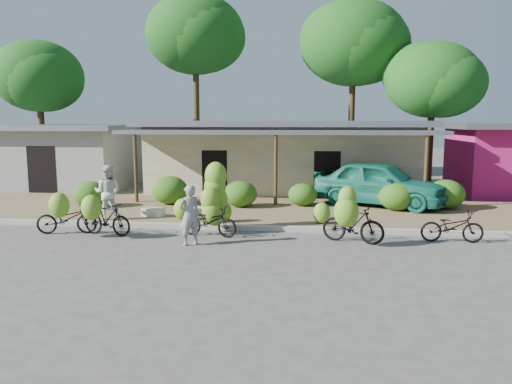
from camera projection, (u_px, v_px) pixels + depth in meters
The scene contains 28 objects.
ground at pixel (257, 247), 13.40m from camera, with size 100.00×100.00×0.00m, color #4C4947.
sidewalk at pixel (273, 211), 18.31m from camera, with size 60.00×6.00×0.12m, color #886449.
curb at pixel (265, 228), 15.36m from camera, with size 60.00×0.25×0.15m, color #A8A399.
shop_main at pixel (284, 155), 23.90m from camera, with size 13.00×8.50×3.35m.
shop_grey at pixel (68, 155), 25.30m from camera, with size 7.00×6.00×3.15m.
tree_back_left at pixel (36, 75), 27.11m from camera, with size 4.93×4.79×7.67m.
tree_far_center at pixel (192, 33), 28.73m from camera, with size 5.76×5.69×10.54m.
tree_center_right at pixel (350, 42), 28.22m from camera, with size 6.07×6.02×10.10m.
tree_near_right at pixel (429, 78), 26.09m from camera, with size 5.05×4.92×7.43m.
hedge_0 at pixel (90, 194), 18.85m from camera, with size 1.25×1.13×0.98m, color #2A6116.
hedge_1 at pixel (170, 190), 19.46m from camera, with size 1.41×1.27×1.10m, color #2A6116.
hedge_2 at pixel (240, 194), 18.83m from camera, with size 1.28×1.15×0.99m, color #2A6116.
hedge_3 at pixel (303, 195), 19.09m from camera, with size 1.11×1.00×0.86m, color #2A6116.
hedge_4 at pixel (397, 197), 18.08m from camera, with size 1.30×1.17×1.02m, color #2A6116.
hedge_5 at pixel (446, 194), 18.44m from camera, with size 1.39×1.25×1.08m, color #2A6116.
bike_far_left at pixel (65, 216), 14.76m from camera, with size 1.86×1.37×1.35m.
bike_left at pixel (104, 216), 14.55m from camera, with size 1.71×1.31×1.30m.
bike_center at pixel (213, 205), 14.79m from camera, with size 1.77×1.30×2.15m.
bike_right at pixel (351, 219), 13.57m from camera, with size 1.83×1.43×1.65m.
bike_far_right at pixel (452, 227), 13.85m from camera, with size 1.69×0.61×0.89m.
loose_banana_a at pixel (183, 209), 16.36m from camera, with size 0.57×0.49×0.72m, color #6FA228.
loose_banana_b at pixel (223, 212), 16.04m from camera, with size 0.54×0.46×0.68m, color #6FA228.
loose_banana_c at pixel (322, 213), 15.77m from camera, with size 0.54×0.46×0.68m, color #6FA228.
sack_near at pixel (200, 212), 17.07m from camera, with size 0.85×0.40×0.30m, color beige.
sack_far at pixel (153, 212), 17.03m from camera, with size 0.75×0.38×0.28m, color beige.
vendor at pixel (189, 215), 13.50m from camera, with size 0.60×0.40×1.65m, color gray.
bystander at pixel (108, 192), 16.45m from camera, with size 0.87×0.68×1.80m, color silver.
teal_van at pixel (380, 183), 19.10m from camera, with size 2.04×5.06×1.72m, color #19745C.
Camera 1 is at (1.57, -12.96, 3.37)m, focal length 35.00 mm.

